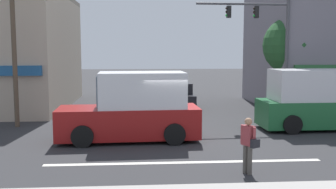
% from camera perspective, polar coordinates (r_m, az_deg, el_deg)
% --- Properties ---
extents(ground_plane, '(120.00, 120.00, 0.00)m').
position_cam_1_polar(ground_plane, '(16.28, 1.01, -6.39)').
color(ground_plane, '#2B2B2D').
extents(lane_marking_stripe, '(9.00, 0.24, 0.01)m').
position_cam_1_polar(lane_marking_stripe, '(12.91, 2.39, -9.82)').
color(lane_marking_stripe, silver).
rests_on(lane_marking_stripe, ground).
extents(street_tree, '(3.29, 3.29, 5.53)m').
position_cam_1_polar(street_tree, '(23.44, 17.58, 6.76)').
color(street_tree, '#4C3823').
rests_on(street_tree, ground).
extents(utility_pole_near_left, '(1.40, 0.22, 7.23)m').
position_cam_1_polar(utility_pole_near_left, '(19.75, -21.45, 6.43)').
color(utility_pole_near_left, brown).
rests_on(utility_pole_near_left, ground).
extents(utility_pole_far_right, '(1.40, 0.22, 8.13)m').
position_cam_1_polar(utility_pole_far_right, '(24.67, 20.79, 7.42)').
color(utility_pole_far_right, brown).
rests_on(utility_pole_far_right, ground).
extents(traffic_light_mast, '(4.89, 0.33, 6.20)m').
position_cam_1_polar(traffic_light_mast, '(21.11, 14.43, 7.76)').
color(traffic_light_mast, '#47474C').
rests_on(traffic_light_mast, ground).
extents(box_truck_crossing_center, '(5.68, 2.41, 2.75)m').
position_cam_1_polar(box_truck_crossing_center, '(15.82, -5.01, -2.18)').
color(box_truck_crossing_center, maroon).
rests_on(box_truck_crossing_center, ground).
extents(box_truck_waiting_far, '(5.63, 2.31, 2.75)m').
position_cam_1_polar(box_truck_waiting_far, '(19.23, 20.76, -1.04)').
color(box_truck_waiting_far, '#1E6033').
rests_on(box_truck_waiting_far, ground).
extents(sedan_parked_curbside, '(1.96, 4.14, 1.58)m').
position_cam_1_polar(sedan_parked_curbside, '(24.82, 1.46, -0.28)').
color(sedan_parked_curbside, black).
rests_on(sedan_parked_curbside, ground).
extents(pedestrian_foreground_with_bag, '(0.46, 0.67, 1.67)m').
position_cam_1_polar(pedestrian_foreground_with_bag, '(11.75, 11.60, -6.80)').
color(pedestrian_foreground_with_bag, '#4C4742').
rests_on(pedestrian_foreground_with_bag, ground).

